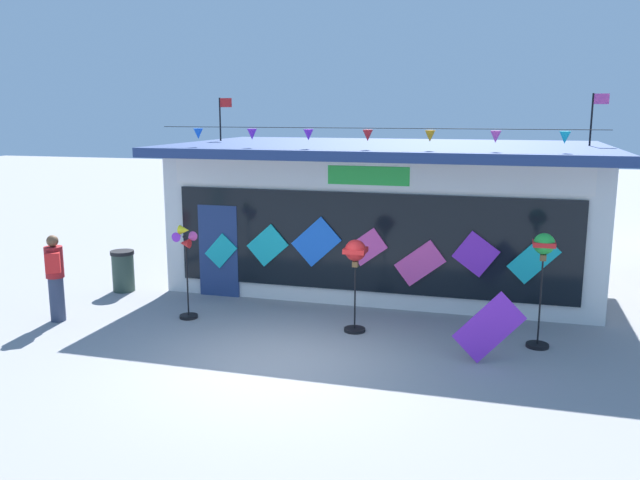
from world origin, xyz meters
TOP-DOWN VIEW (x-y plane):
  - ground_plane at (0.00, 0.00)m, footprint 80.00×80.00m
  - kite_shop_building at (0.75, 5.86)m, footprint 9.52×5.85m
  - wind_spinner_far_left at (-2.46, 1.73)m, footprint 0.44×0.36m
  - wind_spinner_left at (0.84, 1.87)m, footprint 0.39×0.39m
  - wind_spinner_center_left at (4.04, 1.92)m, footprint 0.38×0.38m
  - person_near_camera at (-4.80, 0.90)m, footprint 0.43×0.48m
  - trash_bin at (-4.77, 3.15)m, footprint 0.52×0.52m
  - display_kite_on_ground at (3.24, 1.01)m, footprint 1.16×0.29m

SIDE VIEW (x-z plane):
  - ground_plane at x=0.00m, z-range 0.00..0.00m
  - trash_bin at x=-4.77m, z-range 0.01..0.93m
  - display_kite_on_ground at x=3.24m, z-range 0.00..1.16m
  - person_near_camera at x=-4.80m, z-range 0.05..1.73m
  - wind_spinner_far_left at x=-2.46m, z-range 0.33..2.18m
  - wind_spinner_left at x=0.84m, z-range 0.48..2.20m
  - wind_spinner_center_left at x=4.04m, z-range 0.55..2.54m
  - kite_shop_building at x=0.75m, z-range -0.53..3.82m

